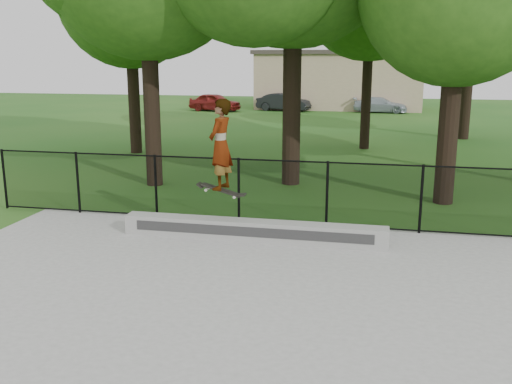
% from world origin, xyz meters
% --- Properties ---
extents(ground, '(100.00, 100.00, 0.00)m').
position_xyz_m(ground, '(0.00, 0.00, 0.00)').
color(ground, '#1C5618').
rests_on(ground, ground).
extents(concrete_slab, '(14.00, 12.00, 0.06)m').
position_xyz_m(concrete_slab, '(0.00, 0.00, 0.03)').
color(concrete_slab, gray).
rests_on(concrete_slab, ground).
extents(grind_ledge, '(5.51, 0.40, 0.41)m').
position_xyz_m(grind_ledge, '(-1.41, 4.70, 0.26)').
color(grind_ledge, '#A4A5A0').
rests_on(grind_ledge, concrete_slab).
extents(car_a, '(3.96, 2.25, 1.28)m').
position_xyz_m(car_a, '(-10.53, 33.54, 0.64)').
color(car_a, maroon).
rests_on(car_a, ground).
extents(car_b, '(3.68, 2.04, 1.26)m').
position_xyz_m(car_b, '(-5.70, 34.64, 0.63)').
color(car_b, black).
rests_on(car_b, ground).
extents(car_c, '(3.51, 1.77, 1.07)m').
position_xyz_m(car_c, '(1.13, 34.78, 0.54)').
color(car_c, '#A7B3BD').
rests_on(car_c, ground).
extents(skater_airborne, '(0.82, 0.73, 2.02)m').
position_xyz_m(skater_airborne, '(-2.06, 4.64, 2.01)').
color(skater_airborne, black).
rests_on(skater_airborne, ground).
extents(chainlink_fence, '(16.06, 0.06, 1.50)m').
position_xyz_m(chainlink_fence, '(0.00, 5.90, 0.81)').
color(chainlink_fence, black).
rests_on(chainlink_fence, concrete_slab).
extents(distant_building, '(12.40, 6.40, 4.30)m').
position_xyz_m(distant_building, '(-2.00, 38.00, 2.16)').
color(distant_building, '#C9AC8D').
rests_on(distant_building, ground).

